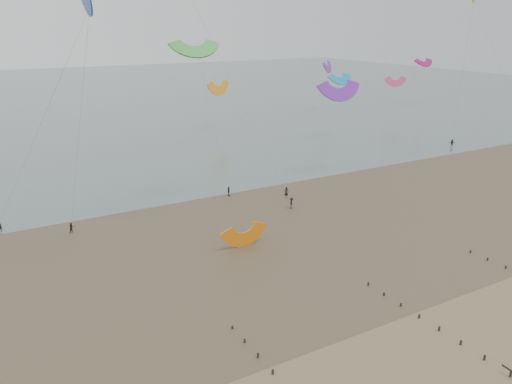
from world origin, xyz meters
The scene contains 6 objects.
ground centered at (0.00, 0.00, 0.00)m, with size 500.00×500.00×0.00m, color brown.
sea_and_shore centered at (-4.08, 34.40, 0.01)m, with size 500.00×665.00×0.03m.
kitesurfer_lead centered at (-32.82, 51.33, 0.83)m, with size 0.60×0.40×1.66m, color black.
kitesurfers centered at (28.23, 46.98, 0.87)m, with size 160.21×18.92×1.89m.
grounded_kite centered at (-3.51, 29.04, 0.00)m, with size 6.02×3.15×4.59m, color orange, non-canonical shape.
kites_airborne centered at (-4.49, 86.99, 20.48)m, with size 233.91×120.74×43.60m.
Camera 1 is at (-33.22, -27.00, 29.41)m, focal length 35.00 mm.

